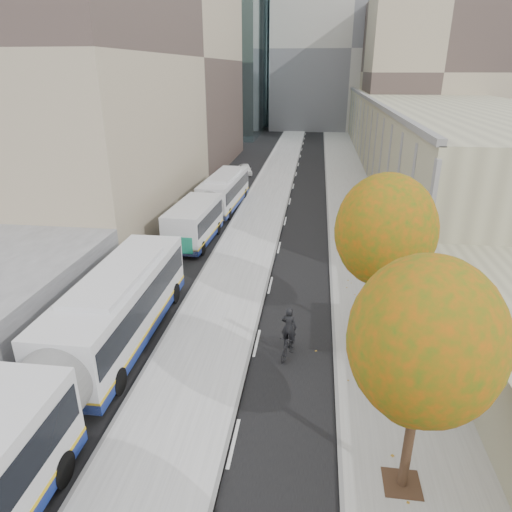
% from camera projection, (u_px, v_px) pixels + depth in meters
% --- Properties ---
extents(bus_platform, '(4.25, 150.00, 0.15)m').
position_uv_depth(bus_platform, '(265.00, 203.00, 41.93)').
color(bus_platform, '#A2A2A2').
rests_on(bus_platform, ground).
extents(sidewalk, '(4.75, 150.00, 0.08)m').
position_uv_depth(sidewalk, '(353.00, 206.00, 40.98)').
color(sidewalk, gray).
rests_on(sidewalk, ground).
extents(building_tan, '(18.00, 92.00, 8.00)m').
position_uv_depth(building_tan, '(423.00, 126.00, 64.70)').
color(building_tan, gray).
rests_on(building_tan, ground).
extents(building_midrise, '(24.00, 46.00, 25.00)m').
position_uv_depth(building_midrise, '(85.00, 58.00, 44.95)').
color(building_midrise, tan).
rests_on(building_midrise, ground).
extents(building_far_block, '(30.00, 18.00, 30.00)m').
position_uv_depth(building_far_block, '(349.00, 50.00, 91.00)').
color(building_far_block, gray).
rests_on(building_far_block, ground).
extents(bus_shelter, '(1.90, 4.40, 2.53)m').
position_uv_depth(bus_shelter, '(438.00, 324.00, 17.93)').
color(bus_shelter, '#383A3F').
rests_on(bus_shelter, sidewalk).
extents(tree_b, '(4.00, 4.00, 6.97)m').
position_uv_depth(tree_b, '(425.00, 341.00, 11.63)').
color(tree_b, '#302615').
rests_on(tree_b, sidewalk).
extents(tree_c, '(4.20, 4.20, 7.28)m').
position_uv_depth(tree_c, '(385.00, 231.00, 18.89)').
color(tree_c, '#302615').
rests_on(tree_c, sidewalk).
extents(bus_near, '(2.91, 19.04, 3.17)m').
position_uv_depth(bus_near, '(73.00, 362.00, 16.34)').
color(bus_near, silver).
rests_on(bus_near, ground).
extents(bus_far, '(3.22, 17.09, 2.83)m').
position_uv_depth(bus_far, '(213.00, 202.00, 36.59)').
color(bus_far, silver).
rests_on(bus_far, ground).
extents(cyclist, '(0.96, 1.89, 2.33)m').
position_uv_depth(cyclist, '(289.00, 338.00, 19.39)').
color(cyclist, black).
rests_on(cyclist, ground).
extents(distant_car, '(2.25, 3.71, 1.18)m').
position_uv_depth(distant_car, '(245.00, 169.00, 53.37)').
color(distant_car, silver).
rests_on(distant_car, ground).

